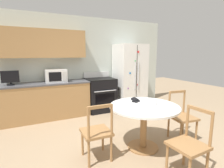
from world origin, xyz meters
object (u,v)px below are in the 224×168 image
refrigerator (130,76)px  dining_chair_left (97,132)px  countertop_tv (10,77)px  wallet (135,100)px  dining_chair_near (189,145)px  oven_range (100,94)px  candle_glass (154,102)px  dining_chair_right (182,117)px  microwave (56,76)px

refrigerator → dining_chair_left: 2.87m
countertop_tv → wallet: 2.83m
countertop_tv → refrigerator: bearing=-1.1°
dining_chair_near → oven_range: bearing=-3.0°
countertop_tv → candle_glass: bearing=-45.0°
refrigerator → oven_range: (-0.93, 0.05, -0.47)m
dining_chair_near → candle_glass: dining_chair_near is taller
oven_range → dining_chair_left: 2.36m
dining_chair_right → candle_glass: bearing=5.6°
microwave → dining_chair_near: 3.34m
oven_range → wallet: bearing=-93.5°
oven_range → candle_glass: size_ratio=11.96×
oven_range → dining_chair_near: 3.01m
oven_range → countertop_tv: size_ratio=2.98×
oven_range → dining_chair_left: oven_range is taller
dining_chair_left → dining_chair_near: 1.28m
refrigerator → candle_glass: size_ratio=20.72×
dining_chair_left → dining_chair_right: same height
oven_range → dining_chair_right: size_ratio=1.20×
refrigerator → dining_chair_near: size_ratio=2.07×
refrigerator → microwave: 2.11m
wallet → countertop_tv: bearing=136.6°
refrigerator → candle_glass: refrigerator is taller
dining_chair_left → candle_glass: size_ratio=9.99×
dining_chair_near → candle_glass: (0.06, 0.80, 0.35)m
countertop_tv → wallet: bearing=-43.4°
microwave → wallet: size_ratio=3.01×
wallet → dining_chair_near: bearing=-84.0°
candle_glass → microwave: bearing=118.7°
oven_range → microwave: (-1.18, 0.05, 0.59)m
microwave → dining_chair_left: 2.30m
refrigerator → wallet: (-1.04, -1.87, -0.16)m
candle_glass → wallet: size_ratio=0.54×
microwave → countertop_tv: size_ratio=1.38×
candle_glass → wallet: bearing=121.3°
refrigerator → countertop_tv: size_ratio=5.16×
dining_chair_near → dining_chair_left: bearing=44.9°
countertop_tv → dining_chair_right: size_ratio=0.40×
refrigerator → countertop_tv: refrigerator is taller
microwave → refrigerator: bearing=-2.6°
oven_range → dining_chair_near: (-0.00, -3.01, -0.03)m
dining_chair_near → dining_chair_right: size_ratio=1.00×
countertop_tv → dining_chair_left: bearing=-60.8°
dining_chair_left → oven_range: bearing=68.0°
microwave → candle_glass: bearing=-61.3°
dining_chair_near → dining_chair_right: (0.72, 0.78, 0.00)m
refrigerator → candle_glass: 2.34m
dining_chair_right → candle_glass: dining_chair_right is taller
countertop_tv → candle_glass: countertop_tv is taller
dining_chair_near → candle_glass: 0.88m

